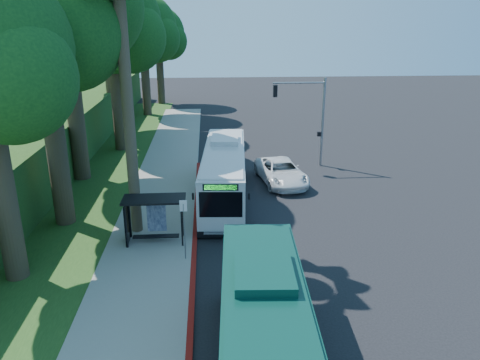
{
  "coord_description": "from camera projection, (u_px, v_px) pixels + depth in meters",
  "views": [
    {
      "loc": [
        -4.15,
        -25.46,
        11.23
      ],
      "look_at": [
        -2.31,
        1.0,
        2.04
      ],
      "focal_mm": 35.0,
      "sensor_mm": 36.0,
      "label": 1
    }
  ],
  "objects": [
    {
      "name": "stop_sign_pole",
      "position": [
        184.0,
        222.0,
        22.19
      ],
      "size": [
        0.35,
        0.06,
        3.17
      ],
      "color": "gray",
      "rests_on": "ground"
    },
    {
      "name": "bus_shelter",
      "position": [
        150.0,
        211.0,
        24.18
      ],
      "size": [
        3.2,
        1.51,
        2.55
      ],
      "color": "black",
      "rests_on": "ground"
    },
    {
      "name": "red_curb",
      "position": [
        194.0,
        250.0,
        23.82
      ],
      "size": [
        0.25,
        30.0,
        0.13
      ],
      "primitive_type": "cube",
      "color": "maroon",
      "rests_on": "ground"
    },
    {
      "name": "ground",
      "position": [
        280.0,
        217.0,
        27.94
      ],
      "size": [
        140.0,
        140.0,
        0.0
      ],
      "primitive_type": "plane",
      "color": "black",
      "rests_on": "ground"
    },
    {
      "name": "sidewalk",
      "position": [
        157.0,
        219.0,
        27.45
      ],
      "size": [
        4.5,
        70.0,
        0.12
      ],
      "primitive_type": "cube",
      "color": "gray",
      "rests_on": "ground"
    },
    {
      "name": "tree_4",
      "position": [
        143.0,
        32.0,
        54.16
      ],
      "size": [
        8.4,
        8.0,
        14.14
      ],
      "color": "#382B1E",
      "rests_on": "ground"
    },
    {
      "name": "teal_bus",
      "position": [
        267.0,
        360.0,
        13.58
      ],
      "size": [
        3.38,
        12.75,
        3.76
      ],
      "rotation": [
        0.0,
        0.0,
        -0.05
      ],
      "color": "#09362C",
      "rests_on": "ground"
    },
    {
      "name": "tree_0",
      "position": [
        41.0,
        19.0,
        23.45
      ],
      "size": [
        8.4,
        8.0,
        15.7
      ],
      "color": "#382B1E",
      "rests_on": "ground"
    },
    {
      "name": "traffic_signal_pole",
      "position": [
        310.0,
        111.0,
        36.17
      ],
      "size": [
        4.1,
        0.3,
        7.0
      ],
      "color": "gray",
      "rests_on": "ground"
    },
    {
      "name": "pickup",
      "position": [
        281.0,
        172.0,
        33.44
      ],
      "size": [
        3.61,
        6.31,
        1.66
      ],
      "primitive_type": "imported",
      "rotation": [
        0.0,
        0.0,
        0.15
      ],
      "color": "silver",
      "rests_on": "ground"
    },
    {
      "name": "tree_5",
      "position": [
        159.0,
        36.0,
        62.01
      ],
      "size": [
        7.35,
        7.0,
        12.86
      ],
      "color": "#382B1E",
      "rests_on": "ground"
    },
    {
      "name": "tree_3",
      "position": [
        106.0,
        10.0,
        45.71
      ],
      "size": [
        10.08,
        9.6,
        17.28
      ],
      "color": "#382B1E",
      "rests_on": "ground"
    },
    {
      "name": "white_bus",
      "position": [
        224.0,
        172.0,
        30.32
      ],
      "size": [
        3.42,
        12.34,
        3.64
      ],
      "rotation": [
        0.0,
        0.0,
        -0.07
      ],
      "color": "silver",
      "rests_on": "ground"
    },
    {
      "name": "tree_2",
      "position": [
        112.0,
        28.0,
        38.8
      ],
      "size": [
        8.82,
        8.4,
        15.12
      ],
      "color": "#382B1E",
      "rests_on": "ground"
    },
    {
      "name": "grass_verge",
      "position": [
        79.0,
        192.0,
        31.79
      ],
      "size": [
        8.0,
        70.0,
        0.06
      ],
      "primitive_type": "cube",
      "color": "#234719",
      "rests_on": "ground"
    }
  ]
}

